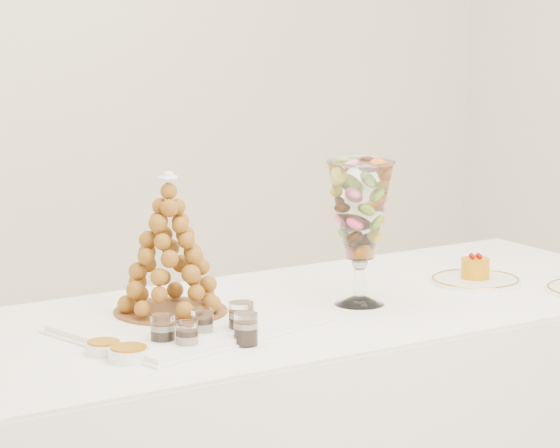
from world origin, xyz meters
TOP-DOWN VIEW (x-y plane):
  - lace_tray at (-0.29, 0.16)m, footprint 0.61×0.51m
  - macaron_vase at (0.18, 0.11)m, footprint 0.17×0.17m
  - cake_plate at (0.58, 0.12)m, footprint 0.24×0.24m
  - verrine_a at (-0.43, 0.04)m, footprint 0.06×0.06m
  - verrine_b at (-0.32, 0.05)m, footprint 0.06×0.06m
  - verrine_c at (-0.23, 0.03)m, footprint 0.07×0.07m
  - verrine_d at (-0.40, -0.02)m, footprint 0.06×0.06m
  - verrine_e at (-0.27, -0.05)m, footprint 0.07×0.07m
  - ramekin_back at (-0.56, 0.07)m, footprint 0.08×0.08m
  - ramekin_front at (-0.54, -0.01)m, footprint 0.09×0.09m
  - croquembouche at (-0.30, 0.25)m, footprint 0.28×0.28m
  - mousse_cake at (0.59, 0.13)m, footprint 0.08×0.08m

SIDE VIEW (x-z plane):
  - cake_plate at x=0.58m, z-range 0.78..0.79m
  - lace_tray at x=-0.29m, z-range 0.78..0.80m
  - ramekin_back at x=-0.56m, z-range 0.78..0.81m
  - ramekin_front at x=-0.54m, z-range 0.78..0.81m
  - verrine_d at x=-0.40m, z-range 0.78..0.85m
  - verrine_b at x=-0.32m, z-range 0.78..0.85m
  - verrine_e at x=-0.27m, z-range 0.78..0.86m
  - verrine_a at x=-0.43m, z-range 0.78..0.86m
  - verrine_c at x=-0.23m, z-range 0.78..0.86m
  - mousse_cake at x=0.59m, z-range 0.79..0.86m
  - croquembouche at x=-0.30m, z-range 0.80..1.14m
  - macaron_vase at x=0.18m, z-range 0.84..1.20m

